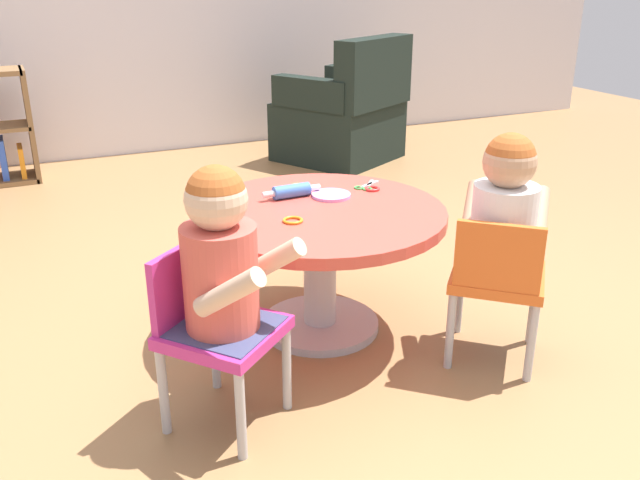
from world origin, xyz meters
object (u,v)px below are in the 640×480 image
Objects in this scene: armchair_dark at (344,116)px; rolling_pin at (292,191)px; child_chair_left at (214,327)px; seated_child_left at (221,257)px; child_chair_right at (497,279)px; seated_child_right at (505,211)px; craft_table at (320,238)px; craft_scissors at (366,187)px.

rolling_pin is at bearing -121.24° from armchair_dark.
seated_child_left reaches higher than child_chair_left.
child_chair_right is 1.05× the size of seated_child_right.
craft_table is at bearing 36.39° from child_chair_left.
armchair_dark is at bearing 74.43° from child_chair_right.
rolling_pin is at bearing 49.01° from child_chair_left.
seated_child_right reaches higher than craft_table.
craft_table is at bearing -118.44° from armchair_dark.
child_chair_right reaches higher than craft_table.
child_chair_left reaches higher than craft_scissors.
child_chair_right is at bearing -132.11° from seated_child_right.
child_chair_left and child_chair_right have the same top height.
craft_scissors is at bearing 109.38° from seated_child_right.
seated_child_left is 0.95m from child_chair_right.
rolling_pin is (-0.51, 0.58, -0.03)m from seated_child_right.
craft_table is 0.63m from child_chair_right.
seated_child_left is 0.94m from craft_scissors.
craft_table is 0.65m from seated_child_right.
child_chair_left is 0.23m from seated_child_left.
child_chair_right is (0.92, -0.04, -0.23)m from seated_child_left.
craft_scissors is at bearing 36.86° from seated_child_left.
seated_child_right reaches higher than child_chair_left.
child_chair_left is 1.05× the size of seated_child_right.
seated_child_right is 3.70× the size of craft_scissors.
seated_child_right is at bearing 47.89° from child_chair_right.
rolling_pin is at bearing 179.34° from craft_scissors.
seated_child_left is 0.71m from rolling_pin.
child_chair_left is 1.00m from seated_child_right.
armchair_dark reaches higher than craft_table.
seated_child_left is 2.21× the size of rolling_pin.
seated_child_right is at bearing -2.59° from child_chair_left.
seated_child_right is (0.03, 0.03, 0.23)m from child_chair_right.
rolling_pin is 0.31m from craft_scissors.
seated_child_left is at bearing -50.44° from child_chair_left.
armchair_dark is (0.72, 2.60, 0.00)m from child_chair_right.
child_chair_right is 2.70m from armchair_dark.
child_chair_left is at bearing 175.56° from child_chair_right.
craft_table is at bearing -75.18° from rolling_pin.
child_chair_left reaches higher than rolling_pin.
child_chair_right is 0.80m from rolling_pin.
rolling_pin is (-1.21, -1.99, 0.19)m from armchair_dark.
seated_child_left is 0.95m from seated_child_right.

